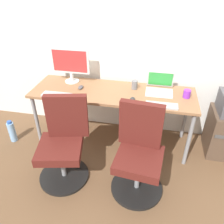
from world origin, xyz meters
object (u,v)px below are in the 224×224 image
(water_bottle_on_floor, at_px, (12,131))
(desktop_monitor, at_px, (70,63))
(open_laptop, at_px, (160,87))
(coffee_mug, at_px, (187,94))
(office_chair_left, at_px, (63,144))
(office_chair_right, at_px, (139,155))

(water_bottle_on_floor, height_order, desktop_monitor, desktop_monitor)
(open_laptop, bearing_deg, coffee_mug, -17.26)
(coffee_mug, bearing_deg, office_chair_left, -150.55)
(water_bottle_on_floor, bearing_deg, desktop_monitor, 30.70)
(office_chair_right, height_order, open_laptop, open_laptop)
(water_bottle_on_floor, relative_size, open_laptop, 1.00)
(office_chair_right, relative_size, desktop_monitor, 1.96)
(water_bottle_on_floor, distance_m, open_laptop, 1.99)
(water_bottle_on_floor, distance_m, coffee_mug, 2.26)
(office_chair_right, distance_m, water_bottle_on_floor, 1.77)
(office_chair_left, distance_m, water_bottle_on_floor, 1.04)
(water_bottle_on_floor, xyz_separation_m, desktop_monitor, (0.74, 0.44, 0.84))
(desktop_monitor, relative_size, coffee_mug, 5.22)
(office_chair_right, distance_m, coffee_mug, 0.90)
(office_chair_left, xyz_separation_m, open_laptop, (0.93, 0.79, 0.37))
(office_chair_right, relative_size, water_bottle_on_floor, 3.03)
(office_chair_left, distance_m, desktop_monitor, 1.03)
(water_bottle_on_floor, relative_size, coffee_mug, 3.37)
(office_chair_left, bearing_deg, open_laptop, 40.42)
(office_chair_left, bearing_deg, desktop_monitor, 101.93)
(water_bottle_on_floor, height_order, open_laptop, open_laptop)
(desktop_monitor, height_order, open_laptop, desktop_monitor)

